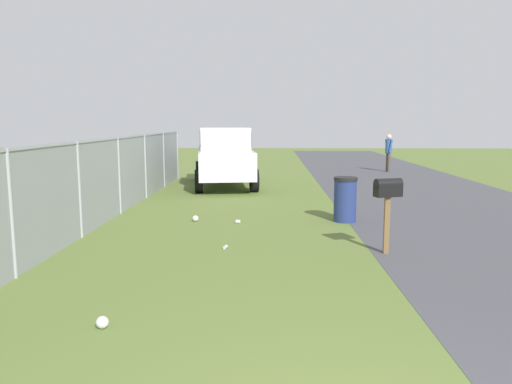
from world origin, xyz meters
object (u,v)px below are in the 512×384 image
object	(u,v)px
mailbox	(388,194)
pickup_truck	(224,156)
trash_bin	(345,199)
pedestrian	(389,150)

from	to	relation	value
mailbox	pickup_truck	distance (m)	9.65
pickup_truck	trash_bin	bearing A→B (deg)	20.70
mailbox	pedestrian	world-z (taller)	pedestrian
mailbox	trash_bin	bearing A→B (deg)	-11.89
pickup_truck	trash_bin	distance (m)	7.04
mailbox	pedestrian	xyz separation A→B (m)	(14.28, -3.40, -0.06)
pedestrian	mailbox	bearing A→B (deg)	62.97
pickup_truck	trash_bin	xyz separation A→B (m)	(-6.15, -3.38, -0.58)
mailbox	trash_bin	xyz separation A→B (m)	(2.77, 0.31, -0.54)
trash_bin	pedestrian	distance (m)	12.10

